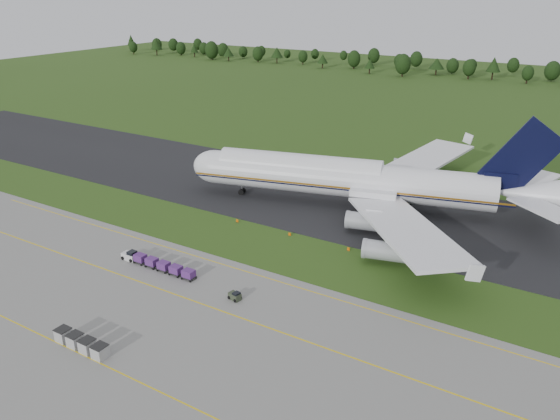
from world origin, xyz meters
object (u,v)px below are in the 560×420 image
Objects in this scene: baggage_train at (156,264)px; uld_row at (81,343)px; aircraft at (354,179)px; utility_cart at (235,296)px; edge_markers at (290,234)px.

uld_row is (7.19, -22.05, 0.05)m from baggage_train.
utility_cart is at bearing -89.39° from aircraft.
baggage_train is at bearing -118.65° from edge_markers.
uld_row reaches higher than baggage_train.
baggage_train is 17.48m from utility_cart.
uld_row is at bearing -116.20° from utility_cart.
aircraft is at bearing 81.57° from uld_row.
edge_markers is at bearing 61.35° from baggage_train.
baggage_train reaches higher than edge_markers.
uld_row is 45.92m from edge_markers.
utility_cart is 23.23m from uld_row.
baggage_train is 1.77× the size of uld_row.
uld_row is at bearing -98.43° from aircraft.
edge_markers is (-4.59, 24.73, -0.31)m from utility_cart.
utility_cart is 25.16m from edge_markers.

